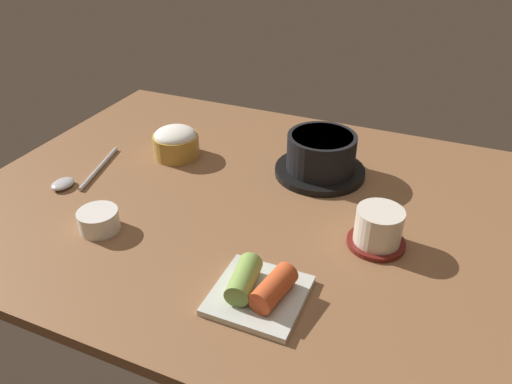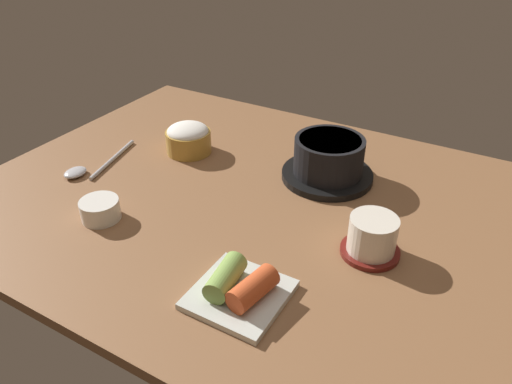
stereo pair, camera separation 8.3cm
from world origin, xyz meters
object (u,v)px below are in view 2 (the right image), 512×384
object	(u,v)px
rice_bowl	(188,138)
spoon	(88,168)
side_bowl_near	(100,209)
tea_cup_with_saucer	(372,237)
kimchi_plate	(239,288)
stone_pot	(328,160)

from	to	relation	value
rice_bowl	spoon	world-z (taller)	rice_bowl
rice_bowl	side_bowl_near	world-z (taller)	rice_bowl
tea_cup_with_saucer	kimchi_plate	distance (cm)	21.86
kimchi_plate	spoon	bearing A→B (deg)	161.44
spoon	stone_pot	bearing A→B (deg)	26.47
tea_cup_with_saucer	kimchi_plate	xyz separation A→B (cm)	(-12.36, -17.97, -1.51)
spoon	rice_bowl	bearing A→B (deg)	52.90
stone_pot	rice_bowl	world-z (taller)	stone_pot
tea_cup_with_saucer	stone_pot	bearing A→B (deg)	129.41
kimchi_plate	side_bowl_near	size ratio (longest dim) A/B	1.88
stone_pot	tea_cup_with_saucer	size ratio (longest dim) A/B	1.92
stone_pot	rice_bowl	xyz separation A→B (cm)	(-29.46, -4.42, -0.76)
stone_pot	side_bowl_near	bearing A→B (deg)	-131.50
side_bowl_near	spoon	distance (cm)	17.66
tea_cup_with_saucer	side_bowl_near	distance (cm)	44.50
rice_bowl	tea_cup_with_saucer	world-z (taller)	tea_cup_with_saucer
tea_cup_with_saucer	side_bowl_near	world-z (taller)	tea_cup_with_saucer
kimchi_plate	stone_pot	bearing A→B (deg)	93.47
rice_bowl	side_bowl_near	distance (cm)	27.07
side_bowl_near	spoon	world-z (taller)	side_bowl_near
stone_pot	side_bowl_near	xyz separation A→B (cm)	(-27.78, -31.41, -2.08)
stone_pot	kimchi_plate	world-z (taller)	stone_pot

